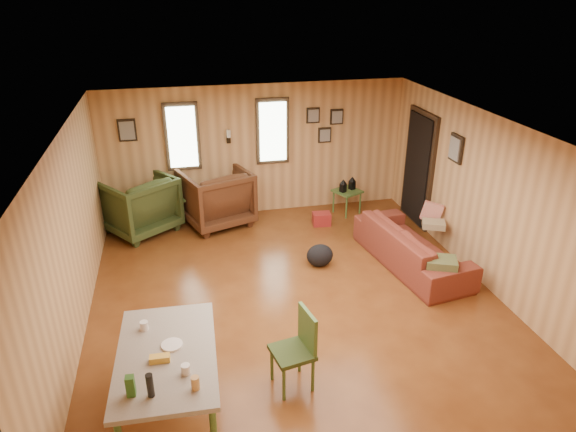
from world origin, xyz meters
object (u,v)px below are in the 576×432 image
object	(u,v)px
sofa	(413,240)
end_table	(184,204)
recliner_green	(138,202)
side_table	(347,189)
dining_table	(167,360)
recliner_brown	(216,194)

from	to	relation	value
sofa	end_table	distance (m)	4.09
recliner_green	side_table	world-z (taller)	recliner_green
end_table	dining_table	world-z (taller)	dining_table
sofa	dining_table	distance (m)	4.34
sofa	end_table	xyz separation A→B (m)	(-3.34, 2.36, -0.07)
recliner_brown	recliner_green	size ratio (longest dim) A/B	1.02
recliner_brown	dining_table	bearing A→B (deg)	59.64
side_table	sofa	bearing A→B (deg)	-80.81
side_table	dining_table	xyz separation A→B (m)	(-3.32, -4.39, 0.24)
recliner_brown	dining_table	world-z (taller)	recliner_brown
sofa	recliner_green	xyz separation A→B (m)	(-4.10, 2.14, 0.13)
sofa	side_table	bearing A→B (deg)	0.95
recliner_green	end_table	xyz separation A→B (m)	(0.76, 0.21, -0.20)
recliner_green	dining_table	xyz separation A→B (m)	(0.44, -4.46, 0.17)
recliner_brown	dining_table	distance (m)	4.57
recliner_green	side_table	xyz separation A→B (m)	(3.76, -0.07, -0.07)
recliner_green	side_table	bearing A→B (deg)	143.21
recliner_brown	recliner_green	distance (m)	1.33
sofa	side_table	distance (m)	2.10
sofa	dining_table	bearing A→B (deg)	114.10
recliner_green	sofa	bearing A→B (deg)	116.62
side_table	dining_table	size ratio (longest dim) A/B	0.44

